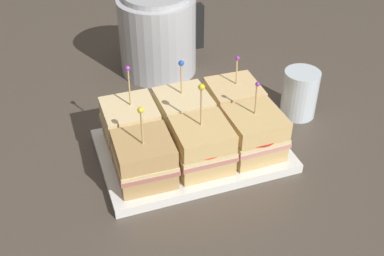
{
  "coord_description": "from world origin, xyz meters",
  "views": [
    {
      "loc": [
        -0.24,
        -0.67,
        0.6
      ],
      "look_at": [
        0.0,
        0.0,
        0.06
      ],
      "focal_mm": 45.0,
      "sensor_mm": 36.0,
      "label": 1
    }
  ],
  "objects": [
    {
      "name": "sandwich_back_right",
      "position": [
        0.11,
        0.05,
        0.06
      ],
      "size": [
        0.1,
        0.1,
        0.15
      ],
      "color": "#DBB77A",
      "rests_on": "serving_platter"
    },
    {
      "name": "sandwich_front_left",
      "position": [
        -0.11,
        -0.05,
        0.06
      ],
      "size": [
        0.1,
        0.1,
        0.15
      ],
      "color": "tan",
      "rests_on": "serving_platter"
    },
    {
      "name": "kettle_steel",
      "position": [
        0.03,
        0.34,
        0.1
      ],
      "size": [
        0.2,
        0.18,
        0.21
      ],
      "color": "#B7BABF",
      "rests_on": "ground_plane"
    },
    {
      "name": "ground_plane",
      "position": [
        0.0,
        0.0,
        0.0
      ],
      "size": [
        6.0,
        6.0,
        0.0
      ],
      "primitive_type": "plane",
      "color": "#4C4238"
    },
    {
      "name": "sandwich_front_center",
      "position": [
        0.0,
        -0.05,
        0.06
      ],
      "size": [
        0.1,
        0.1,
        0.17
      ],
      "color": "tan",
      "rests_on": "serving_platter"
    },
    {
      "name": "sandwich_back_center",
      "position": [
        0.0,
        0.05,
        0.06
      ],
      "size": [
        0.1,
        0.1,
        0.16
      ],
      "color": "beige",
      "rests_on": "serving_platter"
    },
    {
      "name": "sandwich_front_right",
      "position": [
        0.1,
        -0.05,
        0.06
      ],
      "size": [
        0.1,
        0.1,
        0.15
      ],
      "color": "tan",
      "rests_on": "serving_platter"
    },
    {
      "name": "sandwich_back_left",
      "position": [
        -0.1,
        0.05,
        0.06
      ],
      "size": [
        0.1,
        0.1,
        0.17
      ],
      "color": "beige",
      "rests_on": "serving_platter"
    },
    {
      "name": "serving_platter",
      "position": [
        0.0,
        0.0,
        0.01
      ],
      "size": [
        0.35,
        0.23,
        0.02
      ],
      "color": "white",
      "rests_on": "ground_plane"
    },
    {
      "name": "drinking_glass",
      "position": [
        0.26,
        0.05,
        0.05
      ],
      "size": [
        0.07,
        0.07,
        0.1
      ],
      "color": "silver",
      "rests_on": "ground_plane"
    }
  ]
}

